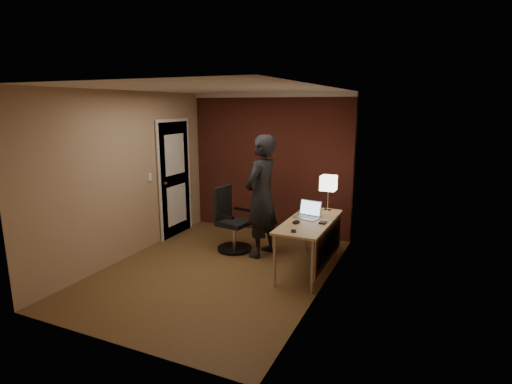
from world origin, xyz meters
TOP-DOWN VIEW (x-y plane):
  - room at (-0.27, 1.54)m, footprint 4.00×4.00m
  - desk at (1.25, 0.52)m, footprint 0.60×1.50m
  - desk_lamp at (1.27, 1.13)m, footprint 0.22×0.22m
  - laptop at (1.12, 0.66)m, footprint 0.37×0.31m
  - mouse at (1.05, 0.29)m, footprint 0.08×0.11m
  - phone at (1.14, -0.05)m, footprint 0.09×0.13m
  - wallet at (1.39, 0.44)m, footprint 0.10×0.12m
  - office_chair at (-0.20, 0.79)m, footprint 0.55×0.60m
  - person at (0.34, 0.78)m, footprint 0.55×0.74m

SIDE VIEW (x-z plane):
  - office_chair at x=-0.20m, z-range -0.06..0.95m
  - desk at x=1.25m, z-range 0.24..0.97m
  - phone at x=1.14m, z-range 0.73..0.74m
  - wallet at x=1.39m, z-range 0.73..0.75m
  - mouse at x=1.05m, z-range 0.73..0.76m
  - laptop at x=1.12m, z-range 0.68..0.91m
  - person at x=0.34m, z-range 0.00..1.87m
  - desk_lamp at x=1.27m, z-range 0.88..1.41m
  - room at x=-0.27m, z-range -0.63..3.37m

